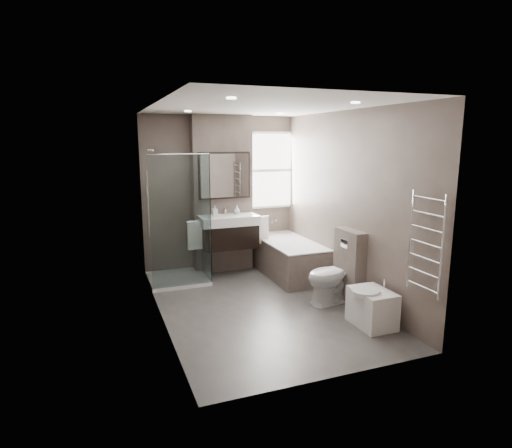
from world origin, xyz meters
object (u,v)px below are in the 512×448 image
vanity (229,231)px  bathtub (288,256)px  bidet (372,307)px  toilet (333,275)px

vanity → bathtub: (0.92, -0.33, -0.43)m
bidet → toilet: bearing=93.1°
bathtub → bidet: 2.16m
toilet → bidet: 0.83m
vanity → bathtub: 1.07m
vanity → toilet: vanity is taller
bathtub → bidet: bearing=-87.6°
bathtub → toilet: (0.05, -1.34, 0.08)m
bathtub → toilet: toilet is taller
bathtub → bidet: size_ratio=2.82×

